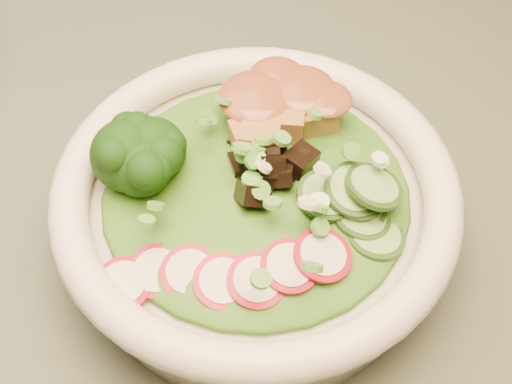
{
  "coord_description": "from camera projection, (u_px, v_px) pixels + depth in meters",
  "views": [
    {
      "loc": [
        -0.09,
        -0.26,
        1.21
      ],
      "look_at": [
        -0.07,
        0.05,
        0.81
      ],
      "focal_mm": 50.0,
      "sensor_mm": 36.0,
      "label": 1
    }
  ],
  "objects": [
    {
      "name": "radish_slices",
      "position": [
        240.0,
        274.0,
        0.46
      ],
      "size": [
        0.12,
        0.05,
        0.02
      ],
      "primitive_type": null,
      "rotation": [
        0.0,
        0.0,
        0.04
      ],
      "color": "maroon",
      "rests_on": "salad_bowl"
    },
    {
      "name": "scallion_garnish",
      "position": [
        256.0,
        167.0,
        0.48
      ],
      "size": [
        0.21,
        0.21,
        0.03
      ],
      "primitive_type": null,
      "color": "#53A43A",
      "rests_on": "salad_bowl"
    },
    {
      "name": "mushroom_heap",
      "position": [
        260.0,
        163.0,
        0.5
      ],
      "size": [
        0.08,
        0.08,
        0.04
      ],
      "primitive_type": null,
      "rotation": [
        0.0,
        0.0,
        0.04
      ],
      "color": "black",
      "rests_on": "salad_bowl"
    },
    {
      "name": "peanut_sauce",
      "position": [
        276.0,
        97.0,
        0.52
      ],
      "size": [
        0.08,
        0.06,
        0.02
      ],
      "primitive_type": "ellipsoid",
      "color": "brown",
      "rests_on": "tofu_cubes"
    },
    {
      "name": "dining_table",
      "position": [
        344.0,
        357.0,
        0.62
      ],
      "size": [
        1.2,
        0.8,
        0.75
      ],
      "color": "black",
      "rests_on": "ground"
    },
    {
      "name": "salad_bowl",
      "position": [
        256.0,
        209.0,
        0.52
      ],
      "size": [
        0.29,
        0.29,
        0.08
      ],
      "rotation": [
        0.0,
        0.0,
        0.04
      ],
      "color": "white",
      "rests_on": "dining_table"
    },
    {
      "name": "lettuce_bed",
      "position": [
        256.0,
        191.0,
        0.51
      ],
      "size": [
        0.22,
        0.22,
        0.03
      ],
      "primitive_type": "ellipsoid",
      "color": "#2B5E13",
      "rests_on": "salad_bowl"
    },
    {
      "name": "tofu_cubes",
      "position": [
        276.0,
        110.0,
        0.54
      ],
      "size": [
        0.1,
        0.07,
        0.04
      ],
      "primitive_type": null,
      "rotation": [
        0.0,
        0.0,
        0.04
      ],
      "color": "#A46C36",
      "rests_on": "salad_bowl"
    },
    {
      "name": "cucumber_slices",
      "position": [
        357.0,
        196.0,
        0.49
      ],
      "size": [
        0.08,
        0.08,
        0.04
      ],
      "primitive_type": null,
      "rotation": [
        0.0,
        0.0,
        0.04
      ],
      "color": "#83B665",
      "rests_on": "salad_bowl"
    },
    {
      "name": "broccoli_florets",
      "position": [
        161.0,
        164.0,
        0.5
      ],
      "size": [
        0.09,
        0.08,
        0.05
      ],
      "primitive_type": null,
      "rotation": [
        0.0,
        0.0,
        0.04
      ],
      "color": "black",
      "rests_on": "salad_bowl"
    }
  ]
}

